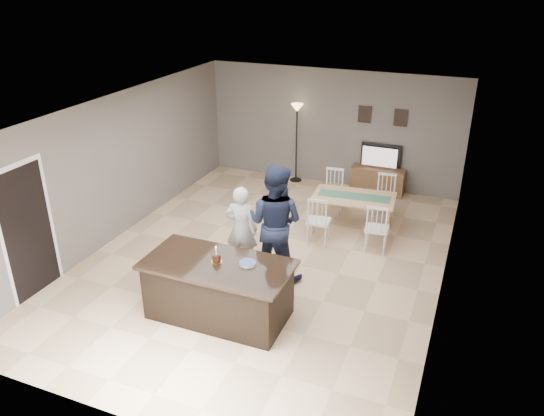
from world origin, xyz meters
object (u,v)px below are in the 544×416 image
at_px(man, 275,223).
at_px(birthday_cake, 217,258).
at_px(dining_table, 354,202).
at_px(television, 380,156).
at_px(floor_lamp, 297,122).
at_px(woman, 241,229).
at_px(kitchen_island, 219,289).
at_px(plate_stack, 248,263).
at_px(tv_console, 377,181).

bearing_deg(man, birthday_cake, 77.70).
relative_size(birthday_cake, dining_table, 0.13).
distance_m(television, floor_lamp, 2.08).
xyz_separation_m(dining_table, floor_lamp, (-1.93, 2.10, 0.86)).
distance_m(television, woman, 4.53).
relative_size(kitchen_island, plate_stack, 9.06).
relative_size(plate_stack, floor_lamp, 0.13).
bearing_deg(kitchen_island, man, 75.32).
relative_size(television, birthday_cake, 3.65).
bearing_deg(woman, man, 172.84).
relative_size(kitchen_island, television, 2.35).
height_order(dining_table, floor_lamp, floor_lamp).
height_order(man, birthday_cake, man).
xyz_separation_m(kitchen_island, dining_table, (1.14, 3.49, 0.15)).
bearing_deg(television, plate_stack, 81.92).
xyz_separation_m(birthday_cake, dining_table, (1.17, 3.45, -0.35)).
distance_m(tv_console, floor_lamp, 2.31).
bearing_deg(woman, television, -115.87).
distance_m(man, birthday_cake, 1.37).
xyz_separation_m(television, woman, (-1.45, -4.29, -0.10)).
height_order(birthday_cake, dining_table, birthday_cake).
bearing_deg(floor_lamp, woman, -82.76).
distance_m(kitchen_island, man, 1.50).
xyz_separation_m(television, man, (-0.85, -4.29, 0.13)).
bearing_deg(kitchen_island, woman, 100.60).
distance_m(man, floor_lamp, 4.42).
bearing_deg(woman, birthday_cake, 92.51).
height_order(woman, birthday_cake, woman).
height_order(kitchen_island, television, television).
bearing_deg(floor_lamp, plate_stack, -77.52).
relative_size(television, floor_lamp, 0.48).
distance_m(kitchen_island, television, 5.78).
bearing_deg(television, kitchen_island, 77.99).
bearing_deg(tv_console, plate_stack, -98.18).
relative_size(man, birthday_cake, 7.96).
bearing_deg(woman, floor_lamp, -89.93).
relative_size(tv_console, man, 0.60).
distance_m(kitchen_island, tv_console, 5.70).
height_order(kitchen_island, woman, woman).
bearing_deg(man, woman, 3.89).
bearing_deg(tv_console, woman, -109.00).
bearing_deg(plate_stack, birthday_cake, -168.13).
bearing_deg(television, man, 78.84).
relative_size(birthday_cake, floor_lamp, 0.13).
bearing_deg(tv_console, kitchen_island, -102.16).
relative_size(plate_stack, dining_table, 0.13).
bearing_deg(floor_lamp, dining_table, -47.42).
bearing_deg(man, kitchen_island, 79.21).
relative_size(tv_console, birthday_cake, 4.79).
relative_size(kitchen_island, dining_table, 1.14).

